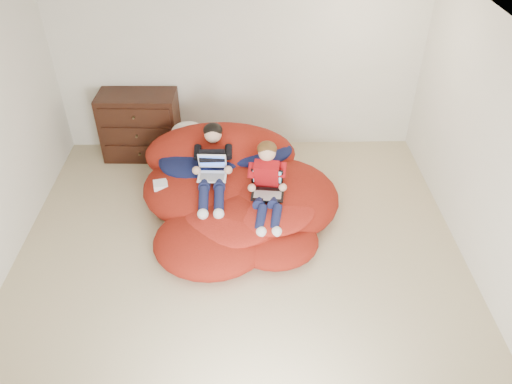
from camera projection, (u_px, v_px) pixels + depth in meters
The scene contains 9 objects.
room_shell at pixel (239, 247), 5.39m from camera, with size 5.10×5.10×2.77m.
dresser at pixel (140, 126), 6.98m from camera, with size 1.07×0.61×0.95m.
beanbag_pile at pixel (235, 192), 6.10m from camera, with size 2.45×2.39×0.92m.
cream_pillow at pixel (188, 132), 6.55m from camera, with size 0.44×0.28×0.28m, color beige.
older_boy at pixel (213, 163), 5.92m from camera, with size 0.31×1.18×0.63m.
younger_boy at pixel (267, 181), 5.64m from camera, with size 0.35×0.92×0.72m.
laptop_white at pixel (212, 170), 5.84m from camera, with size 0.34×0.32×0.24m.
laptop_black at pixel (267, 187), 5.68m from camera, with size 0.39×0.38×0.26m.
power_adapter at pixel (161, 185), 5.95m from camera, with size 0.17×0.17×0.06m, color white.
Camera 1 is at (0.10, -3.93, 3.95)m, focal length 35.00 mm.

